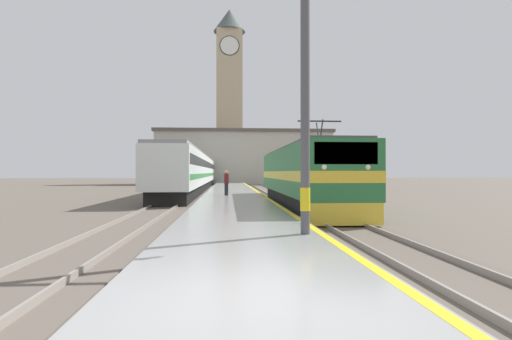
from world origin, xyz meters
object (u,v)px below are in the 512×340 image
Objects in this scene: locomotive_train at (303,177)px; passenger_train at (195,172)px; catenary_mast at (309,88)px; person_on_platform at (226,182)px; clock_tower at (229,91)px.

locomotive_train reaches higher than passenger_train.
locomotive_train is 2.21× the size of catenary_mast.
locomotive_train is 12.48m from catenary_mast.
clock_tower is (0.41, 46.12, 15.71)m from person_on_platform.
locomotive_train reaches higher than person_on_platform.
locomotive_train is 0.52× the size of clock_tower.
person_on_platform is 0.05× the size of clock_tower.
clock_tower reaches higher than catenary_mast.
locomotive_train is at bearing -50.39° from person_on_platform.
catenary_mast reaches higher than locomotive_train.
person_on_platform is at bearing -78.06° from passenger_train.
clock_tower is at bearing 91.61° from catenary_mast.
catenary_mast is at bearing -100.02° from locomotive_train.
clock_tower is at bearing 94.36° from locomotive_train.
locomotive_train is 6.79m from person_on_platform.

